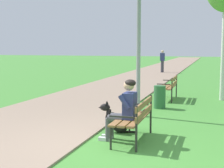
{
  "coord_description": "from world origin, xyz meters",
  "views": [
    {
      "loc": [
        2.02,
        -5.66,
        1.89
      ],
      "look_at": [
        -0.58,
        2.63,
        0.9
      ],
      "focal_mm": 52.66,
      "sensor_mm": 36.0,
      "label": 1
    }
  ],
  "objects": [
    {
      "name": "park_bench_near",
      "position": [
        0.54,
        0.63,
        0.51
      ],
      "size": [
        0.55,
        1.5,
        0.85
      ],
      "color": "olive",
      "rests_on": "ground"
    },
    {
      "name": "lamp_post_near",
      "position": [
        0.05,
        3.0,
        2.38
      ],
      "size": [
        0.24,
        0.24,
        4.6
      ],
      "color": "gray",
      "rests_on": "ground"
    },
    {
      "name": "park_bench_mid",
      "position": [
        0.49,
        6.06,
        0.51
      ],
      "size": [
        0.55,
        1.5,
        0.85
      ],
      "color": "olive",
      "rests_on": "ground"
    },
    {
      "name": "litter_bin",
      "position": [
        0.43,
        4.32,
        0.35
      ],
      "size": [
        0.36,
        0.36,
        0.7
      ],
      "primitive_type": "cylinder",
      "color": "#2D6638",
      "rests_on": "ground"
    },
    {
      "name": "ground_plane",
      "position": [
        0.0,
        0.0,
        0.0
      ],
      "size": [
        120.0,
        120.0,
        0.0
      ],
      "primitive_type": "plane",
      "color": "#478E38"
    },
    {
      "name": "person_seated_on_near_bench",
      "position": [
        0.33,
        0.55,
        0.68
      ],
      "size": [
        0.74,
        0.49,
        1.25
      ],
      "color": "#4C4C51",
      "rests_on": "ground"
    },
    {
      "name": "pedestrian_distant",
      "position": [
        -1.62,
        18.16,
        0.84
      ],
      "size": [
        0.32,
        0.22,
        1.65
      ],
      "color": "#383842",
      "rests_on": "ground"
    },
    {
      "name": "dog_black",
      "position": [
        -0.03,
        1.14,
        0.26
      ],
      "size": [
        0.83,
        0.35,
        0.71
      ],
      "color": "black",
      "rests_on": "ground"
    },
    {
      "name": "paved_path",
      "position": [
        -2.26,
        24.0,
        0.02
      ],
      "size": [
        3.75,
        60.0,
        0.04
      ],
      "primitive_type": "cube",
      "color": "gray",
      "rests_on": "ground"
    }
  ]
}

